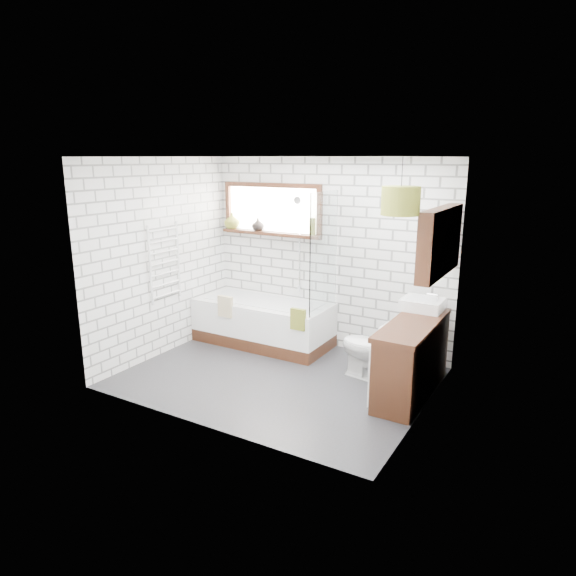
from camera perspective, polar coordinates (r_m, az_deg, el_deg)
The scene contains 22 objects.
floor at distance 6.08m, azimuth -1.28°, elevation -9.95°, with size 3.40×2.60×0.01m, color #262629.
ceiling at distance 5.55m, azimuth -1.43°, elevation 14.42°, with size 3.40×2.60×0.01m, color white.
wall_back at distance 6.81m, azimuth 4.43°, elevation 3.74°, with size 3.40×0.01×2.50m, color white.
wall_front at distance 4.66m, azimuth -9.81°, elevation -1.38°, with size 3.40×0.01×2.50m, color white.
wall_left at distance 6.72m, azimuth -13.85°, elevation 3.23°, with size 0.01×2.60×2.50m, color white.
wall_right at distance 5.03m, azimuth 15.43°, elevation -0.54°, with size 0.01×2.60×2.50m, color white.
window at distance 7.10m, azimuth -1.89°, elevation 8.69°, with size 1.52×0.16×0.68m, color black.
towel_radiator at distance 6.70m, azimuth -13.54°, elevation 2.77°, with size 0.06×0.52×1.00m, color white.
mirror_cabinet at distance 5.54m, azimuth 16.50°, elevation 4.96°, with size 0.16×1.20×0.70m, color black.
shower_riser at distance 6.93m, azimuth 1.30°, elevation 4.81°, with size 0.02×0.02×1.30m, color silver.
bathtub at distance 7.06m, azimuth -2.78°, elevation -3.82°, with size 1.86×0.82×0.60m, color white.
shower_screen at distance 6.36m, azimuth 3.99°, elevation 3.92°, with size 0.02×0.72×1.50m, color white.
towel_green at distance 6.25m, azimuth 1.12°, elevation -3.51°, with size 0.19×0.05×0.27m, color olive.
towel_beige at distance 6.84m, azimuth -6.97°, elevation -2.06°, with size 0.22×0.05×0.28m, color tan.
vanity at distance 5.70m, azimuth 13.62°, elevation -7.62°, with size 0.46×1.41×0.81m, color black.
basin at distance 6.02m, azimuth 14.74°, elevation -1.77°, with size 0.45×0.39×0.13m, color white.
tap at distance 5.97m, azimuth 16.25°, elevation -1.44°, with size 0.03×0.03×0.15m, color silver.
toilet at distance 6.00m, azimuth 9.19°, elevation -6.60°, with size 0.73×0.42×0.74m, color white.
vase_olive at distance 7.46m, azimuth -6.26°, elevation 7.29°, with size 0.22×0.22×0.22m, color olive.
vase_dark at distance 7.21m, azimuth -3.37°, elevation 6.91°, with size 0.17×0.17×0.18m, color black.
bottle at distance 6.78m, azimuth 2.68°, elevation 6.66°, with size 0.07×0.07×0.23m, color olive.
pendant at distance 4.97m, azimuth 12.41°, elevation 9.44°, with size 0.36×0.36×0.27m, color olive.
Camera 1 is at (2.92, -4.72, 2.49)m, focal length 32.00 mm.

